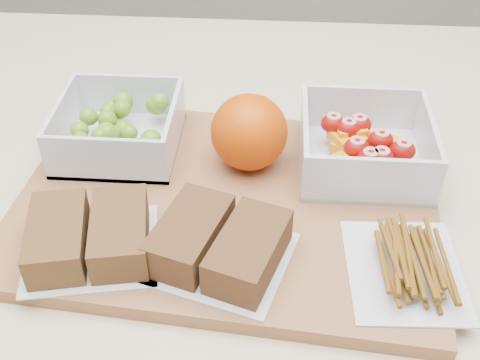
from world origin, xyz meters
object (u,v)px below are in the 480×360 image
Objects in this scene: grape_container at (120,128)px; pretzel_bag at (407,261)px; fruit_container at (364,148)px; cutting_board at (227,203)px; sandwich_bag_left at (89,236)px; orange at (249,132)px; sandwich_bag_center at (219,244)px.

grape_container is 0.33m from pretzel_bag.
fruit_container is at bearing -3.60° from grape_container.
cutting_board is 3.08× the size of sandwich_bag_left.
orange is (0.02, 0.06, 0.05)m from cutting_board.
sandwich_bag_left and sandwich_bag_center have the same top height.
sandwich_bag_left is (0.01, -0.16, -0.01)m from grape_container.
pretzel_bag is (0.15, -0.15, -0.03)m from orange.
cutting_board is at bearing -155.42° from fruit_container.
orange reaches higher than cutting_board.
orange reaches higher than sandwich_bag_center.
fruit_container is 0.12m from orange.
cutting_board is 0.15m from grape_container.
orange is 0.59× the size of sandwich_bag_left.
cutting_board is at bearing -107.81° from orange.
orange is at bearing 82.66° from sandwich_bag_center.
grape_container is at bearing 152.05° from cutting_board.
pretzel_bag is (0.29, -0.17, -0.01)m from grape_container.
sandwich_bag_left is (-0.12, -0.08, 0.03)m from cutting_board.
orange is at bearing 135.12° from pretzel_bag.
orange is 0.21m from pretzel_bag.
fruit_container is (0.14, 0.06, 0.03)m from cutting_board.
grape_container is 1.02× the size of pretzel_bag.
sandwich_bag_left reaches higher than pretzel_bag.
sandwich_bag_left is at bearing -134.23° from orange.
pretzel_bag is (0.17, -0.09, 0.02)m from cutting_board.
fruit_container is (0.26, -0.02, -0.00)m from grape_container.
grape_container is 0.96× the size of fruit_container.
sandwich_bag_center is (0.12, -0.16, -0.00)m from grape_container.
grape_container reaches higher than sandwich_bag_left.
fruit_container is at bearing 99.21° from pretzel_bag.
cutting_board is at bearing 34.65° from sandwich_bag_left.
grape_container is at bearing 171.12° from orange.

